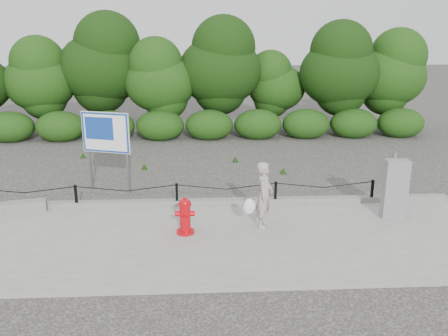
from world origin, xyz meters
TOP-DOWN VIEW (x-y plane):
  - ground at (0.00, 0.00)m, footprint 90.00×90.00m
  - sidewalk at (0.00, -2.00)m, footprint 14.00×4.00m
  - curb at (0.00, 0.05)m, footprint 14.00×0.22m
  - chain_barrier at (0.00, 0.00)m, footprint 10.06×0.06m
  - treeline at (0.38, 8.96)m, footprint 20.35×3.85m
  - fire_hydrant at (0.25, -1.67)m, footprint 0.44×0.44m
  - pedestrian at (1.99, -1.40)m, footprint 0.75×0.64m
  - concrete_block at (-3.64, -0.25)m, footprint 0.96×0.51m
  - utility_cabinet at (5.15, -1.01)m, footprint 0.56×0.40m
  - advertising_sign at (-1.95, 1.46)m, footprint 1.34×0.51m

SIDE VIEW (x-z plane):
  - ground at x=0.00m, z-range 0.00..0.00m
  - sidewalk at x=0.00m, z-range 0.00..0.08m
  - curb at x=0.00m, z-range 0.08..0.22m
  - concrete_block at x=-3.64m, z-range 0.08..0.37m
  - chain_barrier at x=0.00m, z-range 0.16..0.76m
  - fire_hydrant at x=0.25m, z-range 0.06..0.90m
  - utility_cabinet at x=5.15m, z-range 0.01..1.57m
  - pedestrian at x=1.99m, z-range 0.07..1.58m
  - advertising_sign at x=-1.95m, z-range 0.46..2.69m
  - treeline at x=0.38m, z-range 0.16..5.10m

